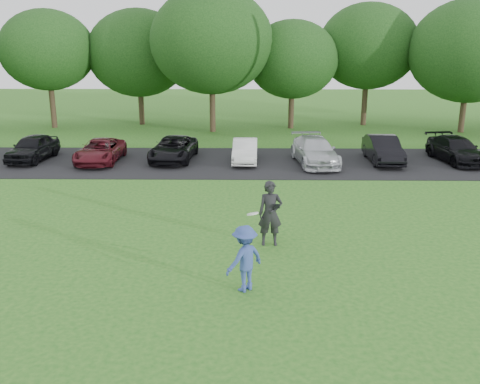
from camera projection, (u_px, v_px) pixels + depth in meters
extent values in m
plane|color=#23631C|center=(238.00, 284.00, 12.84)|extent=(100.00, 100.00, 0.00)
cube|color=black|center=(243.00, 162.00, 25.31)|extent=(32.00, 6.50, 0.03)
imported|color=#364C99|center=(245.00, 258.00, 12.35)|extent=(1.16, 1.13, 1.59)
cylinder|color=white|center=(253.00, 214.00, 11.99)|extent=(0.28, 0.27, 0.13)
imported|color=black|center=(270.00, 213.00, 15.06)|extent=(0.70, 0.47, 1.87)
cube|color=black|center=(277.00, 206.00, 14.80)|extent=(0.14, 0.11, 0.10)
imported|color=black|center=(33.00, 148.00, 25.49)|extent=(1.75, 3.69, 1.22)
imported|color=#50111A|center=(100.00, 151.00, 25.13)|extent=(1.81, 3.87, 1.07)
imported|color=black|center=(173.00, 149.00, 25.51)|extent=(2.13, 4.14, 1.12)
imported|color=silver|center=(245.00, 151.00, 25.13)|extent=(1.19, 3.27, 1.07)
imported|color=#B9BCC1|center=(315.00, 151.00, 24.76)|extent=(2.17, 4.37, 1.22)
imported|color=black|center=(383.00, 149.00, 25.11)|extent=(1.30, 3.71, 1.22)
imported|color=black|center=(456.00, 150.00, 25.21)|extent=(2.15, 4.16, 1.15)
cylinder|color=#38281C|center=(53.00, 107.00, 34.73)|extent=(0.36, 0.36, 2.70)
ellipsoid|color=#214C19|center=(47.00, 50.00, 33.73)|extent=(5.94, 5.94, 5.05)
cylinder|color=#38281C|center=(141.00, 108.00, 36.06)|extent=(0.36, 0.36, 2.20)
ellipsoid|color=#214C19|center=(139.00, 53.00, 35.06)|extent=(6.68, 6.68, 5.68)
cylinder|color=#38281C|center=(213.00, 110.00, 33.23)|extent=(0.36, 0.36, 2.70)
ellipsoid|color=#214C19|center=(212.00, 41.00, 32.07)|extent=(7.42, 7.42, 6.31)
cylinder|color=#38281C|center=(291.00, 111.00, 34.56)|extent=(0.36, 0.36, 2.20)
ellipsoid|color=#214C19|center=(292.00, 59.00, 33.65)|extent=(5.76, 5.76, 4.90)
cylinder|color=#38281C|center=(364.00, 105.00, 35.76)|extent=(0.36, 0.36, 2.70)
ellipsoid|color=#214C19|center=(368.00, 46.00, 34.70)|extent=(6.50, 6.50, 5.53)
cylinder|color=#38281C|center=(462.00, 115.00, 33.06)|extent=(0.36, 0.36, 2.20)
ellipsoid|color=#214C19|center=(470.00, 51.00, 31.99)|extent=(7.24, 7.24, 6.15)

